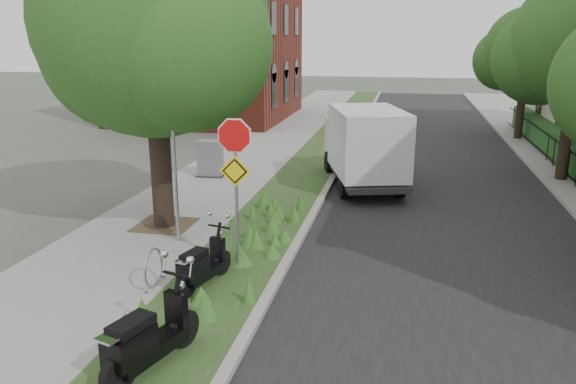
% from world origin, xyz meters
% --- Properties ---
extents(ground, '(120.00, 120.00, 0.00)m').
position_xyz_m(ground, '(0.00, 0.00, 0.00)').
color(ground, '#4C5147').
rests_on(ground, ground).
extents(sidewalk_near, '(3.50, 60.00, 0.12)m').
position_xyz_m(sidewalk_near, '(-4.25, 10.00, 0.06)').
color(sidewalk_near, gray).
rests_on(sidewalk_near, ground).
extents(verge, '(2.00, 60.00, 0.12)m').
position_xyz_m(verge, '(-1.50, 10.00, 0.06)').
color(verge, '#24401B').
rests_on(verge, ground).
extents(kerb_near, '(0.20, 60.00, 0.13)m').
position_xyz_m(kerb_near, '(-0.50, 10.00, 0.07)').
color(kerb_near, '#9E9991').
rests_on(kerb_near, ground).
extents(road, '(7.00, 60.00, 0.01)m').
position_xyz_m(road, '(3.00, 10.00, 0.01)').
color(road, black).
rests_on(road, ground).
extents(kerb_far, '(0.20, 60.00, 0.13)m').
position_xyz_m(kerb_far, '(6.50, 10.00, 0.07)').
color(kerb_far, '#9E9991').
rests_on(kerb_far, ground).
extents(street_tree_main, '(6.21, 5.54, 7.66)m').
position_xyz_m(street_tree_main, '(-4.08, 2.86, 4.80)').
color(street_tree_main, black).
rests_on(street_tree_main, ground).
extents(bare_post, '(0.08, 0.08, 4.00)m').
position_xyz_m(bare_post, '(-3.20, 1.80, 2.12)').
color(bare_post, '#A5A8AD').
rests_on(bare_post, ground).
extents(bike_hoop, '(0.06, 0.78, 0.77)m').
position_xyz_m(bike_hoop, '(-2.70, -0.60, 0.50)').
color(bike_hoop, '#A5A8AD').
rests_on(bike_hoop, ground).
extents(sign_assembly, '(0.94, 0.08, 3.22)m').
position_xyz_m(sign_assembly, '(-1.40, 0.58, 2.33)').
color(sign_assembly, '#A5A8AD').
rests_on(sign_assembly, ground).
extents(fence_far, '(0.04, 24.00, 1.00)m').
position_xyz_m(fence_far, '(7.20, 10.00, 0.67)').
color(fence_far, black).
rests_on(fence_far, ground).
extents(brick_building, '(9.40, 10.40, 8.30)m').
position_xyz_m(brick_building, '(-9.50, 22.00, 4.21)').
color(brick_building, maroon).
rests_on(brick_building, ground).
extents(far_tree_b, '(4.83, 4.31, 6.56)m').
position_xyz_m(far_tree_b, '(6.94, 10.05, 4.37)').
color(far_tree_b, black).
rests_on(far_tree_b, ground).
extents(far_tree_c, '(4.37, 3.89, 5.93)m').
position_xyz_m(far_tree_c, '(6.94, 18.04, 3.95)').
color(far_tree_c, black).
rests_on(far_tree_c, ground).
extents(scooter_near, '(0.77, 1.90, 0.93)m').
position_xyz_m(scooter_near, '(-1.58, -3.34, 0.57)').
color(scooter_near, black).
rests_on(scooter_near, ground).
extents(scooter_far, '(0.61, 1.63, 0.79)m').
position_xyz_m(scooter_far, '(-1.81, -0.51, 0.50)').
color(scooter_far, black).
rests_on(scooter_far, ground).
extents(box_truck, '(3.14, 5.17, 2.19)m').
position_xyz_m(box_truck, '(0.57, 8.09, 1.43)').
color(box_truck, '#262628').
rests_on(box_truck, ground).
extents(utility_cabinet, '(0.95, 0.66, 1.22)m').
position_xyz_m(utility_cabinet, '(-4.60, 7.98, 0.70)').
color(utility_cabinet, '#262628').
rests_on(utility_cabinet, ground).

